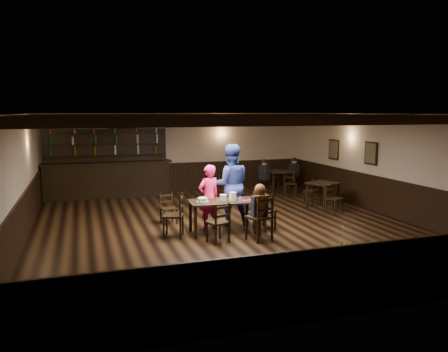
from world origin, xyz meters
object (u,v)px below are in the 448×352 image
object	(u,v)px
chair_near_left	(220,220)
woman_pink	(209,197)
cake	(203,200)
bar_counter	(107,175)
dining_table	(222,204)
man_blue	(230,185)
chair_near_right	(262,214)

from	to	relation	value
chair_near_left	woman_pink	size ratio (longest dim) A/B	0.57
woman_pink	cake	size ratio (longest dim) A/B	5.51
bar_counter	woman_pink	bearing A→B (deg)	-67.01
dining_table	man_blue	xyz separation A→B (m)	(0.42, 0.67, 0.33)
man_blue	cake	size ratio (longest dim) A/B	7.15
cake	dining_table	bearing A→B (deg)	-6.05
chair_near_left	chair_near_right	world-z (taller)	chair_near_right
dining_table	chair_near_right	world-z (taller)	chair_near_right
bar_counter	man_blue	bearing A→B (deg)	-60.00
chair_near_right	cake	world-z (taller)	chair_near_right
chair_near_left	man_blue	world-z (taller)	man_blue
dining_table	woman_pink	world-z (taller)	woman_pink
chair_near_left	cake	xyz separation A→B (m)	(-0.16, 0.78, 0.29)
man_blue	cake	distance (m)	1.09
woman_pink	man_blue	world-z (taller)	man_blue
chair_near_right	woman_pink	bearing A→B (deg)	121.03
dining_table	woman_pink	xyz separation A→B (m)	(-0.19, 0.45, 0.10)
chair_near_right	cake	distance (m)	1.41
chair_near_right	cake	xyz separation A→B (m)	(-1.06, 0.92, 0.20)
chair_near_right	bar_counter	xyz separation A→B (m)	(-2.83, 6.12, 0.13)
dining_table	cake	xyz separation A→B (m)	(-0.45, 0.05, 0.13)
chair_near_left	chair_near_right	size ratio (longest dim) A/B	0.85
chair_near_right	man_blue	size ratio (longest dim) A/B	0.51
chair_near_right	bar_counter	bearing A→B (deg)	114.82
chair_near_left	bar_counter	xyz separation A→B (m)	(-1.93, 5.98, 0.22)
man_blue	dining_table	bearing A→B (deg)	68.67
dining_table	cake	bearing A→B (deg)	173.95
woman_pink	man_blue	size ratio (longest dim) A/B	0.77
man_blue	chair_near_right	bearing A→B (deg)	107.71
dining_table	cake	world-z (taller)	cake
chair_near_left	woman_pink	distance (m)	1.22
chair_near_right	bar_counter	distance (m)	6.74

